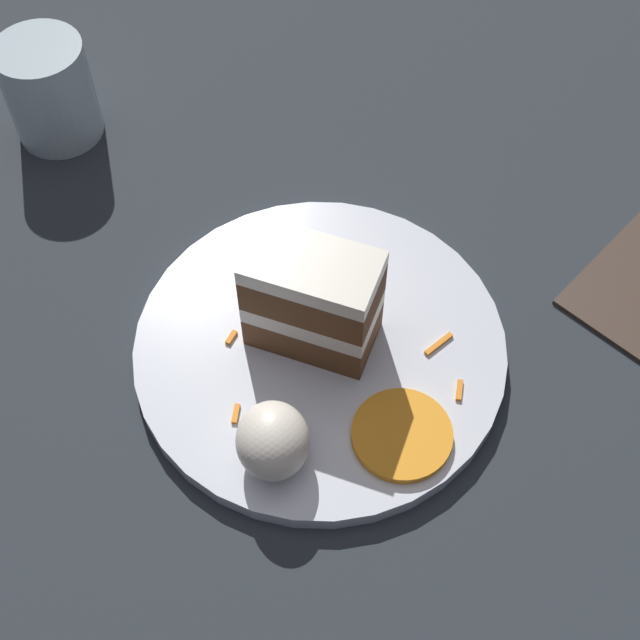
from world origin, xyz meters
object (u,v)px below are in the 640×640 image
plate (320,348)px  cream_dollop (273,441)px  drinking_glass (51,96)px  cake_slice (312,295)px  orange_garnish (402,435)px

plate → cream_dollop: size_ratio=5.02×
cream_dollop → drinking_glass: (-0.35, -0.18, 0.00)m
cake_slice → drinking_glass: size_ratio=1.14×
cream_dollop → orange_garnish: size_ratio=0.78×
cream_dollop → plate: bearing=157.2°
cream_dollop → orange_garnish: bearing=95.3°
plate → cake_slice: size_ratio=2.66×
cake_slice → cream_dollop: bearing=6.0°
plate → cake_slice: 0.05m
cream_dollop → cake_slice: bearing=162.1°
orange_garnish → plate: bearing=-147.5°
plate → cake_slice: bearing=-160.5°
cake_slice → cream_dollop: 0.11m
plate → cake_slice: cake_slice is taller
orange_garnish → drinking_glass: bearing=-141.1°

